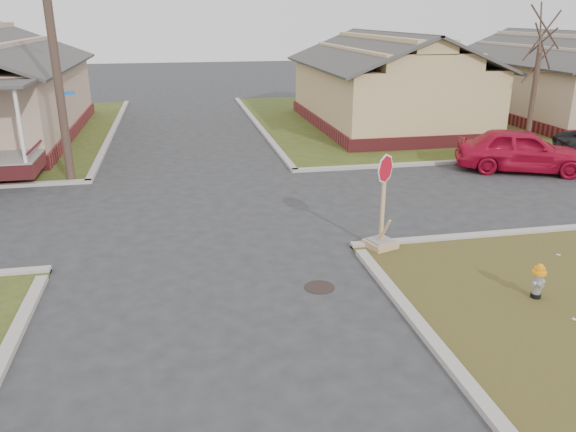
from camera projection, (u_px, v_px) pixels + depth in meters
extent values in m
plane|color=#2A2B2D|center=(213.00, 286.00, 11.89)|extent=(120.00, 120.00, 0.00)
cube|color=#364518|center=(571.00, 113.00, 32.56)|extent=(37.00, 19.00, 0.05)
cylinder|color=black|center=(319.00, 287.00, 11.83)|extent=(0.64, 0.64, 0.01)
cube|color=maroon|center=(384.00, 120.00, 28.86)|extent=(7.20, 11.20, 0.60)
cube|color=tan|center=(386.00, 89.00, 28.31)|extent=(7.00, 11.00, 2.60)
cube|color=maroon|center=(557.00, 114.00, 30.71)|extent=(7.20, 11.20, 0.60)
cube|color=#CDB094|center=(562.00, 84.00, 30.17)|extent=(7.00, 11.00, 2.60)
cylinder|color=#3C2922|center=(53.00, 45.00, 17.79)|extent=(0.28, 0.28, 9.00)
cylinder|color=#3C2922|center=(533.00, 99.00, 23.16)|extent=(0.22, 0.22, 4.20)
cylinder|color=black|center=(536.00, 295.00, 11.30)|extent=(0.20, 0.20, 0.09)
cylinder|color=#ACADB1|center=(538.00, 284.00, 11.21)|extent=(0.17, 0.17, 0.42)
sphere|color=#ACADB1|center=(539.00, 274.00, 11.14)|extent=(0.17, 0.17, 0.17)
cylinder|color=#FF980D|center=(539.00, 272.00, 11.13)|extent=(0.28, 0.28, 0.06)
cylinder|color=#FF980D|center=(540.00, 269.00, 11.11)|extent=(0.20, 0.20, 0.09)
sphere|color=#FF980D|center=(540.00, 267.00, 11.09)|extent=(0.14, 0.14, 0.14)
cube|color=tan|center=(380.00, 244.00, 13.75)|extent=(0.65, 0.65, 0.16)
cube|color=gray|center=(381.00, 240.00, 13.71)|extent=(0.52, 0.52, 0.04)
cube|color=tan|center=(383.00, 200.00, 13.37)|extent=(0.09, 0.05, 2.20)
cylinder|color=#B90C20|center=(386.00, 169.00, 13.06)|extent=(0.59, 0.26, 0.63)
cylinder|color=white|center=(385.00, 169.00, 13.07)|extent=(0.66, 0.29, 0.71)
imported|color=#AF0C2B|center=(522.00, 150.00, 20.36)|extent=(4.97, 3.55, 1.57)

